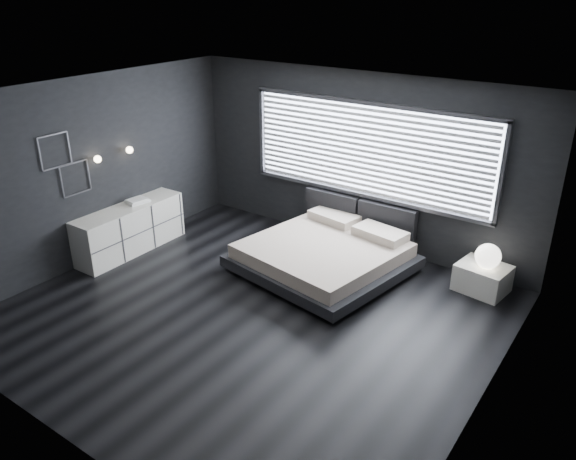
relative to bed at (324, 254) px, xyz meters
The scene contains 12 objects.
room 1.96m from the bed, 95.27° to the right, with size 6.04×6.00×2.80m.
window 1.74m from the bed, 87.24° to the left, with size 4.14×0.09×1.52m.
headboard 1.09m from the bed, 90.38° to the left, with size 1.96×0.16×0.52m.
sconce_near 3.65m from the bed, 153.03° to the right, with size 0.18×0.11×0.11m.
sconce_far 3.44m from the bed, 162.73° to the right, with size 0.18×0.11×0.11m.
wall_art_upper 4.10m from the bed, 145.55° to the right, with size 0.01×0.48×0.48m.
wall_art_lower 3.82m from the bed, 148.79° to the right, with size 0.01×0.48×0.48m.
bed is the anchor object (origin of this frame).
nightstand 2.27m from the bed, 19.74° to the left, with size 0.67×0.56×0.39m, color white.
orb_lamp 2.31m from the bed, 18.51° to the left, with size 0.35×0.35×0.35m, color white.
dresser 3.16m from the bed, 157.59° to the right, with size 0.55×1.90×0.76m.
book_stack 3.13m from the bed, 161.21° to the right, with size 0.32×0.38×0.07m.
Camera 1 is at (4.01, -4.87, 4.04)m, focal length 35.00 mm.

